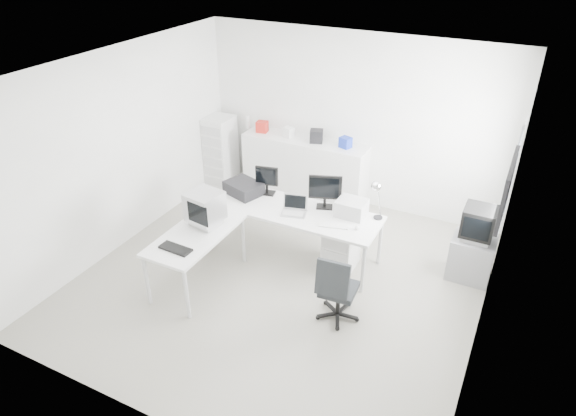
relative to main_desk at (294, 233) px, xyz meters
The scene contains 30 objects.
floor 0.70m from the main_desk, 79.77° to the right, with size 5.00×5.00×0.01m, color #B6B4A3.
ceiling 2.50m from the main_desk, 79.77° to the right, with size 5.00×5.00×0.01m, color white.
back_wall 2.18m from the main_desk, 86.86° to the left, with size 5.00×0.02×2.80m, color white.
left_wall 2.67m from the main_desk, 166.32° to the right, with size 0.02×5.00×2.80m, color white.
right_wall 2.86m from the main_desk, 12.61° to the right, with size 0.02×5.00×2.80m, color white.
window 2.93m from the main_desk, 13.43° to the left, with size 0.02×1.20×1.10m, color white, non-canonical shape.
wall_picture 3.03m from the main_desk, 10.62° to the right, with size 0.04×0.90×0.60m, color black, non-canonical shape.
main_desk is the anchor object (origin of this frame).
side_desk 1.39m from the main_desk, 127.69° to the right, with size 0.70×1.40×0.75m, color silver, non-canonical shape.
drawer_pedestal 0.71m from the main_desk, ahead, with size 0.40×0.50×0.60m, color silver.
inkjet_printer 0.97m from the main_desk, behind, with size 0.50×0.39×0.18m, color black.
lcd_monitor_small 0.84m from the main_desk, 155.56° to the left, with size 0.33×0.19×0.41m, color black, non-canonical shape.
lcd_monitor_large 0.74m from the main_desk, 35.54° to the left, with size 0.45×0.18×0.47m, color black, non-canonical shape.
laptop 0.49m from the main_desk, 63.43° to the right, with size 0.29×0.30×0.20m, color #B7B7BA, non-canonical shape.
white_keyboard 0.77m from the main_desk, 12.99° to the right, with size 0.38×0.12×0.02m, color silver.
white_mouse 1.04m from the main_desk, ahead, with size 0.06×0.06×0.06m, color silver.
laser_printer 0.92m from the main_desk, 16.35° to the left, with size 0.38×0.33×0.22m, color #B9B9B9.
desk_lamp 1.28m from the main_desk, 15.26° to the left, with size 0.14×0.14×0.42m, color silver, non-canonical shape.
crt_monitor 1.34m from the main_desk, 135.00° to the right, with size 0.37×0.37×0.42m, color #B7B7BA, non-canonical shape.
black_keyboard 1.77m from the main_desk, 119.54° to the right, with size 0.41×0.16×0.03m, color black.
office_chair 1.40m from the main_desk, 41.41° to the right, with size 0.53×0.53×0.92m, color #2A2C2F, non-canonical shape.
tv_cabinet 2.40m from the main_desk, 14.55° to the left, with size 0.55×0.45×0.60m, color gray.
crt_tv 2.44m from the main_desk, 14.55° to the left, with size 0.50×0.48×0.45m, color black, non-canonical shape.
sideboard 1.77m from the main_desk, 110.08° to the left, with size 2.11×0.53×1.06m, color silver.
clutter_box_a 2.31m from the main_desk, 130.31° to the left, with size 0.18×0.16×0.18m, color red.
clutter_box_b 2.04m from the main_desk, 118.66° to the left, with size 0.16×0.14×0.16m, color silver.
clutter_box_c 1.88m from the main_desk, 103.76° to the left, with size 0.20×0.19×0.20m, color black.
clutter_box_d 1.83m from the main_desk, 86.75° to the left, with size 0.17×0.15×0.17m, color #1932B3.
clutter_bottle 2.53m from the main_desk, 135.15° to the left, with size 0.07×0.07×0.22m, color silver.
filing_cabinet 2.66m from the main_desk, 145.34° to the left, with size 0.43×0.51×1.23m, color silver.
Camera 1 is at (2.54, -4.87, 4.26)m, focal length 32.00 mm.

